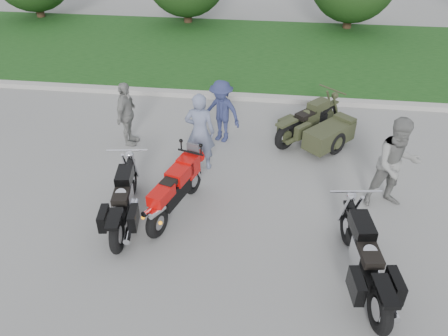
# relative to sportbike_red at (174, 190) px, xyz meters

# --- Properties ---
(ground) EXTENTS (80.00, 80.00, 0.00)m
(ground) POSITION_rel_sportbike_red_xyz_m (0.65, -0.47, -0.58)
(ground) COLOR #9B9B96
(ground) RESTS_ON ground
(curb) EXTENTS (60.00, 0.30, 0.15)m
(curb) POSITION_rel_sportbike_red_xyz_m (0.65, 5.53, -0.51)
(curb) COLOR #B2AFA7
(curb) RESTS_ON ground
(grass_strip) EXTENTS (60.00, 8.00, 0.14)m
(grass_strip) POSITION_rel_sportbike_red_xyz_m (0.65, 9.68, -0.51)
(grass_strip) COLOR #2A6021
(grass_strip) RESTS_ON ground
(sportbike_red) EXTENTS (0.79, 2.04, 0.99)m
(sportbike_red) POSITION_rel_sportbike_red_xyz_m (0.00, 0.00, 0.00)
(sportbike_red) COLOR black
(sportbike_red) RESTS_ON ground
(cruiser_left) EXTENTS (0.62, 2.37, 0.92)m
(cruiser_left) POSITION_rel_sportbike_red_xyz_m (-0.91, -0.38, -0.11)
(cruiser_left) COLOR black
(cruiser_left) RESTS_ON ground
(cruiser_right) EXTENTS (0.64, 2.57, 0.99)m
(cruiser_right) POSITION_rel_sportbike_red_xyz_m (3.45, -1.39, -0.08)
(cruiser_right) COLOR black
(cruiser_right) RESTS_ON ground
(cruiser_sidecar) EXTENTS (2.01, 2.19, 0.92)m
(cruiser_sidecar) POSITION_rel_sportbike_red_xyz_m (2.95, 3.08, -0.15)
(cruiser_sidecar) COLOR black
(cruiser_sidecar) RESTS_ON ground
(person_stripe) EXTENTS (0.68, 0.45, 1.84)m
(person_stripe) POSITION_rel_sportbike_red_xyz_m (0.21, 1.74, 0.34)
(person_stripe) COLOR gray
(person_stripe) RESTS_ON ground
(person_grey) EXTENTS (1.08, 0.92, 1.96)m
(person_grey) POSITION_rel_sportbike_red_xyz_m (4.24, 0.86, 0.40)
(person_grey) COLOR gray
(person_grey) RESTS_ON ground
(person_denim) EXTENTS (1.19, 0.96, 1.61)m
(person_denim) POSITION_rel_sportbike_red_xyz_m (0.51, 3.03, 0.22)
(person_denim) COLOR navy
(person_denim) RESTS_ON ground
(person_back) EXTENTS (0.46, 0.98, 1.62)m
(person_back) POSITION_rel_sportbike_red_xyz_m (-1.76, 2.57, 0.23)
(person_back) COLOR gray
(person_back) RESTS_ON ground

